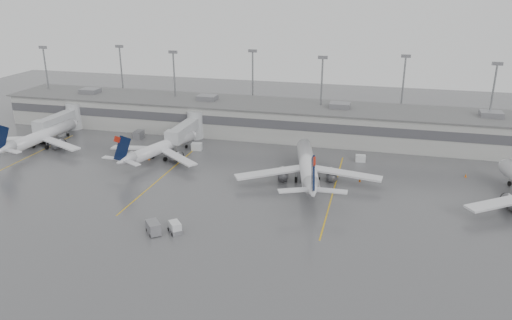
% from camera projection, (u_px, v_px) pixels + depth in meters
% --- Properties ---
extents(ground, '(260.00, 260.00, 0.00)m').
position_uv_depth(ground, '(204.00, 239.00, 77.86)').
color(ground, '#4F4F52').
rests_on(ground, ground).
extents(terminal, '(152.00, 17.00, 9.45)m').
position_uv_depth(terminal, '(281.00, 119.00, 129.29)').
color(terminal, '#9C9C98').
rests_on(terminal, ground).
extents(light_masts, '(142.40, 8.00, 20.60)m').
position_uv_depth(light_masts, '(286.00, 85.00, 131.90)').
color(light_masts, gray).
rests_on(light_masts, ground).
extents(jet_bridge_left, '(4.00, 17.20, 7.00)m').
position_uv_depth(jet_bridge_left, '(65.00, 119.00, 131.25)').
color(jet_bridge_left, '#ACAFB2').
rests_on(jet_bridge_left, ground).
extents(jet_bridge_right, '(4.00, 17.20, 7.00)m').
position_uv_depth(jet_bridge_right, '(189.00, 128.00, 123.03)').
color(jet_bridge_right, '#ACAFB2').
rests_on(jet_bridge_right, ground).
extents(stand_markings, '(105.25, 40.00, 0.01)m').
position_uv_depth(stand_markings, '(246.00, 183.00, 99.73)').
color(stand_markings, '#E2AA0D').
rests_on(stand_markings, ground).
extents(jet_far_left, '(25.66, 28.81, 9.32)m').
position_uv_depth(jet_far_left, '(40.00, 136.00, 119.52)').
color(jet_far_left, silver).
rests_on(jet_far_left, ground).
extents(jet_mid_left, '(23.22, 26.43, 8.80)m').
position_uv_depth(jet_mid_left, '(160.00, 148.00, 111.92)').
color(jet_mid_left, silver).
rests_on(jet_mid_left, ground).
extents(jet_mid_right, '(28.47, 32.25, 10.57)m').
position_uv_depth(jet_mid_right, '(308.00, 166.00, 99.25)').
color(jet_mid_right, silver).
rests_on(jet_mid_right, ground).
extents(baggage_tug, '(3.11, 3.22, 1.79)m').
position_uv_depth(baggage_tug, '(175.00, 228.00, 79.76)').
color(baggage_tug, silver).
rests_on(baggage_tug, ground).
extents(baggage_cart, '(3.38, 3.50, 1.99)m').
position_uv_depth(baggage_cart, '(153.00, 228.00, 79.30)').
color(baggage_cart, slate).
rests_on(baggage_cart, ground).
extents(gse_uld_a, '(3.15, 2.70, 1.88)m').
position_uv_depth(gse_uld_a, '(60.00, 132.00, 130.01)').
color(gse_uld_a, silver).
rests_on(gse_uld_a, ground).
extents(gse_uld_b, '(2.64, 1.96, 1.71)m').
position_uv_depth(gse_uld_b, '(197.00, 147.00, 118.72)').
color(gse_uld_b, silver).
rests_on(gse_uld_b, ground).
extents(gse_uld_c, '(2.29, 1.65, 1.53)m').
position_uv_depth(gse_uld_c, '(361.00, 158.00, 111.11)').
color(gse_uld_c, silver).
rests_on(gse_uld_c, ground).
extents(gse_loader, '(2.09, 3.21, 1.96)m').
position_uv_depth(gse_loader, '(139.00, 135.00, 127.50)').
color(gse_loader, slate).
rests_on(gse_loader, ground).
extents(cone_a, '(0.46, 0.46, 0.74)m').
position_uv_depth(cone_a, '(58.00, 141.00, 124.77)').
color(cone_a, '#E25D04').
rests_on(cone_a, ground).
extents(cone_b, '(0.48, 0.48, 0.77)m').
position_uv_depth(cone_b, '(149.00, 158.00, 112.34)').
color(cone_b, '#E25D04').
rests_on(cone_b, ground).
extents(cone_c, '(0.44, 0.44, 0.71)m').
position_uv_depth(cone_c, '(360.00, 180.00, 100.08)').
color(cone_c, '#E25D04').
rests_on(cone_c, ground).
extents(cone_d, '(0.46, 0.46, 0.74)m').
position_uv_depth(cone_d, '(466.00, 175.00, 102.42)').
color(cone_d, '#E25D04').
rests_on(cone_d, ground).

